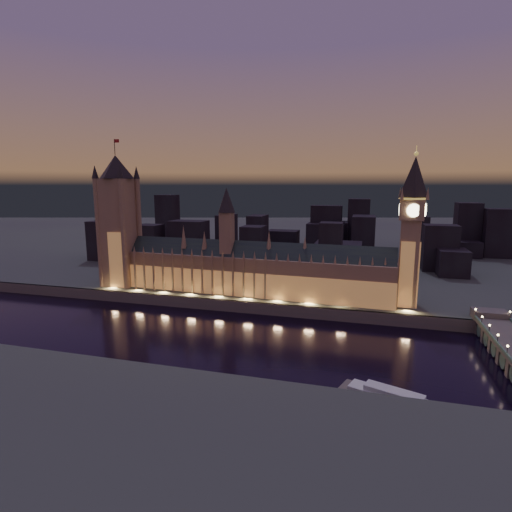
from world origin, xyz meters
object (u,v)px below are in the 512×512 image
(palace_of_westminster, at_px, (252,270))
(elizabeth_tower, at_px, (412,219))
(river_boat, at_px, (394,397))
(victoria_tower, at_px, (119,215))

(palace_of_westminster, xyz_separation_m, elizabeth_tower, (108.15, 0.17, 39.71))
(river_boat, bearing_deg, palace_of_westminster, 129.39)
(elizabeth_tower, bearing_deg, victoria_tower, -180.00)
(elizabeth_tower, bearing_deg, palace_of_westminster, -179.91)
(palace_of_westminster, bearing_deg, river_boat, -50.61)
(palace_of_westminster, relative_size, river_boat, 4.40)
(palace_of_westminster, distance_m, river_boat, 150.13)
(victoria_tower, height_order, elizabeth_tower, victoria_tower)
(river_boat, bearing_deg, elizabeth_tower, 82.94)
(elizabeth_tower, height_order, river_boat, elizabeth_tower)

